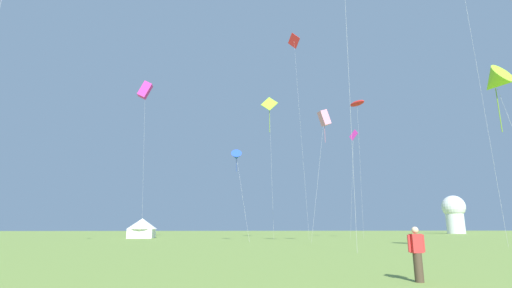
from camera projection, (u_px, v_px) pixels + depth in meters
The scene contains 11 objects.
kite_blue_delta at pixel (236, 156), 48.58m from camera, with size 2.31×3.21×11.76m.
kite_lime_diamond at pixel (269, 106), 60.74m from camera, with size 2.79×2.39×22.95m.
kite_magenta_diamond at pixel (354, 136), 66.31m from camera, with size 2.35×2.23×19.05m.
kite_magenta_box at pixel (145, 90), 61.65m from camera, with size 2.58×2.39×25.59m.
kite_red_parafoil at pixel (357, 104), 62.05m from camera, with size 2.43×3.24×22.60m.
kite_pink_box at pixel (324, 118), 44.76m from camera, with size 3.26×2.02×15.68m.
kite_red_diamond at pixel (294, 43), 65.67m from camera, with size 2.05×3.21×35.57m.
kite_lime_delta at pixel (495, 82), 29.06m from camera, with size 3.08×3.02×14.22m.
person_spectator at pixel (417, 255), 11.90m from camera, with size 0.57×0.28×1.73m.
festival_tent_right at pixel (142, 227), 60.63m from camera, with size 4.91×4.91×3.19m.
observatory_dome at pixel (454, 212), 106.26m from camera, with size 6.40×6.40×10.80m.
Camera 1 is at (-3.77, -4.79, 1.70)m, focal length 25.93 mm.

